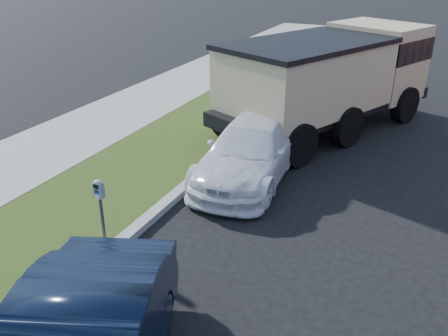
% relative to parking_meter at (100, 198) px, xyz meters
% --- Properties ---
extents(ground, '(120.00, 120.00, 0.00)m').
position_rel_parking_meter_xyz_m(ground, '(2.79, 1.16, -1.05)').
color(ground, black).
rests_on(ground, ground).
extents(streetside, '(6.12, 50.00, 0.15)m').
position_rel_parking_meter_xyz_m(streetside, '(-2.78, 3.16, -0.99)').
color(streetside, gray).
rests_on(streetside, ground).
extents(parking_meter, '(0.19, 0.13, 1.29)m').
position_rel_parking_meter_xyz_m(parking_meter, '(0.00, 0.00, 0.00)').
color(parking_meter, '#3F4247').
rests_on(parking_meter, ground).
extents(white_wagon, '(2.13, 4.66, 1.32)m').
position_rel_parking_meter_xyz_m(white_wagon, '(1.25, 4.04, -0.39)').
color(white_wagon, white).
rests_on(white_wagon, ground).
extents(dump_truck, '(5.40, 7.76, 2.87)m').
position_rel_parking_meter_xyz_m(dump_truck, '(2.13, 8.27, 0.56)').
color(dump_truck, black).
rests_on(dump_truck, ground).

